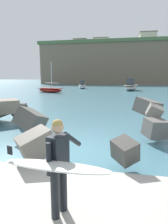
{
  "coord_description": "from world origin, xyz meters",
  "views": [
    {
      "loc": [
        1.69,
        -6.57,
        2.71
      ],
      "look_at": [
        0.33,
        0.5,
        1.4
      ],
      "focal_mm": 30.72,
      "sensor_mm": 36.0,
      "label": 1
    }
  ],
  "objects_px": {
    "boat_near_left": "(131,87)",
    "boat_near_centre": "(50,90)",
    "station_building_west": "(81,45)",
    "station_building_central": "(147,38)",
    "surfer_with_board": "(56,163)",
    "station_building_east": "(101,43)",
    "boat_mid_left": "(82,86)",
    "station_building_annex": "(95,45)"
  },
  "relations": [
    {
      "from": "boat_near_left",
      "to": "boat_mid_left",
      "type": "xyz_separation_m",
      "value": [
        -11.15,
        4.3,
        -0.13
      ]
    },
    {
      "from": "station_building_west",
      "to": "station_building_central",
      "type": "relative_size",
      "value": 1.05
    },
    {
      "from": "boat_near_centre",
      "to": "station_building_west",
      "type": "bearing_deg",
      "value": 96.86
    },
    {
      "from": "station_building_east",
      "to": "boat_near_left",
      "type": "bearing_deg",
      "value": -77.34
    },
    {
      "from": "station_building_east",
      "to": "station_building_central",
      "type": "bearing_deg",
      "value": -20.89
    },
    {
      "from": "boat_mid_left",
      "to": "station_building_east",
      "type": "distance_m",
      "value": 52.68
    },
    {
      "from": "boat_near_left",
      "to": "boat_near_centre",
      "type": "relative_size",
      "value": 1.21
    },
    {
      "from": "station_building_west",
      "to": "station_building_east",
      "type": "relative_size",
      "value": 1.09
    },
    {
      "from": "station_building_central",
      "to": "station_building_east",
      "type": "xyz_separation_m",
      "value": [
        -20.18,
        7.7,
        0.09
      ]
    },
    {
      "from": "station_building_central",
      "to": "station_building_west",
      "type": "bearing_deg",
      "value": 160.46
    },
    {
      "from": "surfer_with_board",
      "to": "station_building_central",
      "type": "height_order",
      "value": "station_building_central"
    },
    {
      "from": "boat_near_centre",
      "to": "station_building_east",
      "type": "distance_m",
      "value": 64.85
    },
    {
      "from": "surfer_with_board",
      "to": "station_building_east",
      "type": "height_order",
      "value": "station_building_east"
    },
    {
      "from": "surfer_with_board",
      "to": "boat_mid_left",
      "type": "height_order",
      "value": "boat_mid_left"
    },
    {
      "from": "boat_near_centre",
      "to": "boat_mid_left",
      "type": "relative_size",
      "value": 1.25
    },
    {
      "from": "station_building_annex",
      "to": "surfer_with_board",
      "type": "bearing_deg",
      "value": -82.73
    },
    {
      "from": "boat_near_left",
      "to": "station_building_annex",
      "type": "xyz_separation_m",
      "value": [
        -15.23,
        57.59,
        17.54
      ]
    },
    {
      "from": "boat_near_centre",
      "to": "boat_mid_left",
      "type": "bearing_deg",
      "value": 75.49
    },
    {
      "from": "surfer_with_board",
      "to": "boat_near_centre",
      "type": "height_order",
      "value": "boat_near_centre"
    },
    {
      "from": "boat_near_centre",
      "to": "station_building_east",
      "type": "relative_size",
      "value": 0.75
    },
    {
      "from": "boat_mid_left",
      "to": "surfer_with_board",
      "type": "bearing_deg",
      "value": -79.15
    },
    {
      "from": "surfer_with_board",
      "to": "station_building_west",
      "type": "height_order",
      "value": "station_building_west"
    },
    {
      "from": "boat_near_centre",
      "to": "station_building_west",
      "type": "relative_size",
      "value": 0.68
    },
    {
      "from": "station_building_central",
      "to": "station_building_annex",
      "type": "xyz_separation_m",
      "value": [
        -23.32,
        11.49,
        -0.22
      ]
    },
    {
      "from": "boat_near_left",
      "to": "station_building_annex",
      "type": "distance_m",
      "value": 62.1
    },
    {
      "from": "boat_near_left",
      "to": "station_building_annex",
      "type": "relative_size",
      "value": 0.93
    },
    {
      "from": "boat_mid_left",
      "to": "station_building_west",
      "type": "height_order",
      "value": "station_building_west"
    },
    {
      "from": "station_building_annex",
      "to": "station_building_west",
      "type": "bearing_deg",
      "value": -174.3
    },
    {
      "from": "surfer_with_board",
      "to": "station_building_east",
      "type": "bearing_deg",
      "value": 95.63
    },
    {
      "from": "station_building_west",
      "to": "station_building_east",
      "type": "height_order",
      "value": "station_building_west"
    },
    {
      "from": "station_building_west",
      "to": "station_building_annex",
      "type": "distance_m",
      "value": 7.12
    },
    {
      "from": "station_building_west",
      "to": "station_building_central",
      "type": "height_order",
      "value": "station_building_west"
    },
    {
      "from": "surfer_with_board",
      "to": "boat_near_left",
      "type": "distance_m",
      "value": 38.31
    },
    {
      "from": "boat_near_centre",
      "to": "station_building_east",
      "type": "xyz_separation_m",
      "value": [
        2.36,
        62.2,
        18.18
      ]
    },
    {
      "from": "boat_near_left",
      "to": "station_building_west",
      "type": "height_order",
      "value": "station_building_west"
    },
    {
      "from": "surfer_with_board",
      "to": "station_building_annex",
      "type": "xyz_separation_m",
      "value": [
        -12.22,
        95.78,
        17.05
      ]
    },
    {
      "from": "boat_mid_left",
      "to": "station_building_annex",
      "type": "xyz_separation_m",
      "value": [
        -4.07,
        53.29,
        17.67
      ]
    },
    {
      "from": "station_building_west",
      "to": "station_building_central",
      "type": "bearing_deg",
      "value": -19.54
    },
    {
      "from": "boat_near_centre",
      "to": "station_building_east",
      "type": "height_order",
      "value": "station_building_east"
    },
    {
      "from": "boat_near_left",
      "to": "boat_near_centre",
      "type": "height_order",
      "value": "boat_near_centre"
    },
    {
      "from": "boat_near_left",
      "to": "station_building_annex",
      "type": "height_order",
      "value": "station_building_annex"
    },
    {
      "from": "boat_mid_left",
      "to": "station_building_central",
      "type": "bearing_deg",
      "value": 65.28
    }
  ]
}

